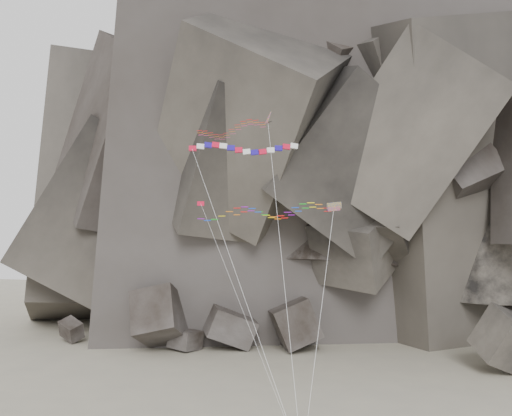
% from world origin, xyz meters
% --- Properties ---
extents(headland, '(110.00, 70.00, 84.00)m').
position_xyz_m(headland, '(0.00, 70.00, 42.00)').
color(headland, '#524C43').
rests_on(headland, ground).
extents(boulder_field, '(80.14, 19.80, 10.73)m').
position_xyz_m(boulder_field, '(0.90, 34.08, 2.95)').
color(boulder_field, '#47423F').
rests_on(boulder_field, ground).
extents(delta_kite, '(13.94, 13.53, 28.48)m').
position_xyz_m(delta_kite, '(-2.30, 6.33, 28.64)').
color(delta_kite, red).
rests_on(delta_kite, ground).
extents(banner_kite, '(13.20, 14.41, 25.37)m').
position_xyz_m(banner_kite, '(-0.41, 5.38, 26.45)').
color(banner_kite, red).
rests_on(banner_kite, ground).
extents(parafoil_kite, '(13.09, 7.27, 19.17)m').
position_xyz_m(parafoil_kite, '(2.76, -0.01, 20.16)').
color(parafoil_kite, '#E1A90C').
rests_on(parafoil_kite, ground).
extents(pennant_kite, '(11.08, 7.67, 19.38)m').
position_xyz_m(pennant_kite, '(-1.22, -0.51, 17.55)').
color(pennant_kite, red).
rests_on(pennant_kite, ground).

